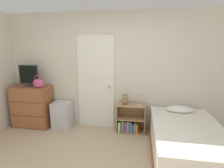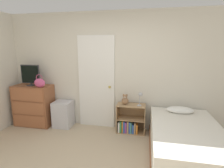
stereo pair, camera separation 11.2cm
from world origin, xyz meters
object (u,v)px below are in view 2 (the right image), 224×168
Objects in this scene: handbag at (40,83)px; bookshelf at (129,122)px; tv at (30,75)px; bed at (186,143)px; storage_bin at (63,114)px; teddy_bear at (125,100)px; dresser at (34,105)px; desk_lamp at (140,96)px.

handbag is 2.13m from bookshelf.
bed is at bearing -12.01° from tv.
storage_bin is (0.73, 0.04, -0.90)m from tv.
tv is at bearing 157.55° from handbag.
teddy_bear is at bearing 176.60° from bookshelf.
tv is at bearing -169.59° from dresser.
desk_lamp is at bearing -9.68° from bookshelf.
desk_lamp is (0.21, -0.04, 0.59)m from bookshelf.
bed is at bearing -10.89° from handbag.
tv is 1.16m from storage_bin.
tv is 0.26× the size of bed.
desk_lamp is at bearing -0.54° from storage_bin.
storage_bin is 1.82m from desk_lamp.
dresser is 0.72m from tv.
teddy_bear is at bearing 5.85° from handbag.
dresser reaches higher than teddy_bear.
teddy_bear is (1.42, 0.03, 0.42)m from storage_bin.
bed is (2.95, -0.57, -0.77)m from handbag.
dresser is 2.48m from desk_lamp.
dresser is at bearing -177.05° from storage_bin.
handbag is at bearing -174.64° from bookshelf.
desk_lamp is 0.16× the size of bed.
bookshelf reaches higher than storage_bin.
bookshelf is (2.24, 0.06, -0.25)m from dresser.
desk_lamp is (2.17, 0.15, -0.23)m from handbag.
teddy_bear is at bearing 1.68° from dresser.
dresser is 2.15m from teddy_bear.
handbag is 0.48× the size of storage_bin.
teddy_bear reaches higher than storage_bin.
dresser is 3.27× the size of desk_lamp.
tv reaches higher than teddy_bear.
dresser is 1.60× the size of storage_bin.
bookshelf is 1.25m from bed.
desk_lamp is at bearing 0.55° from tv.
dresser is 0.73m from storage_bin.
teddy_bear is (-0.10, 0.01, 0.48)m from bookshelf.
bed is at bearing -42.50° from desk_lamp.
bed is at bearing -16.17° from storage_bin.
desk_lamp reaches higher than teddy_bear.
dresser reaches higher than storage_bin.
storage_bin is (0.71, 0.04, -0.18)m from dresser.
desk_lamp is (2.47, 0.02, -0.37)m from tv.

